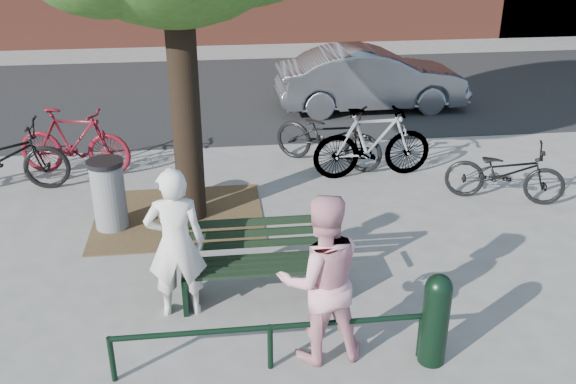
{
  "coord_description": "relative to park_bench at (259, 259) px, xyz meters",
  "views": [
    {
      "loc": [
        -0.44,
        -6.19,
        4.21
      ],
      "look_at": [
        0.44,
        1.0,
        0.87
      ],
      "focal_mm": 40.0,
      "sensor_mm": 36.0,
      "label": 1
    }
  ],
  "objects": [
    {
      "name": "ground",
      "position": [
        0.0,
        -0.08,
        -0.48
      ],
      "size": [
        90.0,
        90.0,
        0.0
      ],
      "primitive_type": "plane",
      "color": "gray",
      "rests_on": "ground"
    },
    {
      "name": "dirt_pit",
      "position": [
        -1.0,
        2.12,
        -0.47
      ],
      "size": [
        2.4,
        2.0,
        0.02
      ],
      "primitive_type": "cube",
      "color": "brown",
      "rests_on": "ground"
    },
    {
      "name": "road",
      "position": [
        0.0,
        8.42,
        -0.47
      ],
      "size": [
        40.0,
        7.0,
        0.01
      ],
      "primitive_type": "cube",
      "color": "black",
      "rests_on": "ground"
    },
    {
      "name": "park_bench",
      "position": [
        0.0,
        0.0,
        0.0
      ],
      "size": [
        1.74,
        0.54,
        0.97
      ],
      "color": "black",
      "rests_on": "ground"
    },
    {
      "name": "guard_railing",
      "position": [
        0.0,
        -1.28,
        -0.08
      ],
      "size": [
        3.06,
        0.06,
        0.51
      ],
      "color": "black",
      "rests_on": "ground"
    },
    {
      "name": "person_left",
      "position": [
        -0.9,
        -0.22,
        0.39
      ],
      "size": [
        0.64,
        0.43,
        1.73
      ],
      "primitive_type": "imported",
      "rotation": [
        0.0,
        0.0,
        3.17
      ],
      "color": "silver",
      "rests_on": "ground"
    },
    {
      "name": "person_right",
      "position": [
        0.51,
        -1.13,
        0.41
      ],
      "size": [
        0.91,
        0.74,
        1.77
      ],
      "primitive_type": "imported",
      "rotation": [
        0.0,
        0.0,
        3.23
      ],
      "color": "pink",
      "rests_on": "ground"
    },
    {
      "name": "bollard",
      "position": [
        1.6,
        -1.37,
        0.05
      ],
      "size": [
        0.27,
        0.27,
        0.99
      ],
      "color": "black",
      "rests_on": "ground"
    },
    {
      "name": "litter_bin",
      "position": [
        -1.91,
        1.92,
        0.03
      ],
      "size": [
        0.49,
        0.49,
        1.01
      ],
      "color": "gray",
      "rests_on": "ground"
    },
    {
      "name": "bicycle_b",
      "position": [
        -2.72,
        3.97,
        0.09
      ],
      "size": [
        1.95,
        0.93,
        1.13
      ],
      "primitive_type": "imported",
      "rotation": [
        0.0,
        0.0,
        1.35
      ],
      "color": "#560C16",
      "rests_on": "ground"
    },
    {
      "name": "bicycle_c",
      "position": [
        1.49,
        3.87,
        0.04
      ],
      "size": [
        2.02,
        1.72,
        1.04
      ],
      "primitive_type": "imported",
      "rotation": [
        0.0,
        0.0,
        0.95
      ],
      "color": "black",
      "rests_on": "ground"
    },
    {
      "name": "bicycle_d",
      "position": [
        2.11,
        3.26,
        0.11
      ],
      "size": [
        1.99,
        0.66,
        1.18
      ],
      "primitive_type": "imported",
      "rotation": [
        0.0,
        0.0,
        1.62
      ],
      "color": "gray",
      "rests_on": "ground"
    },
    {
      "name": "bicycle_e",
      "position": [
        3.87,
        2.12,
        -0.02
      ],
      "size": [
        1.84,
        1.2,
        0.92
      ],
      "primitive_type": "imported",
      "rotation": [
        0.0,
        0.0,
        1.2
      ],
      "color": "black",
      "rests_on": "ground"
    },
    {
      "name": "parked_car",
      "position": [
        2.96,
        6.9,
        0.19
      ],
      "size": [
        4.07,
        1.49,
        1.33
      ],
      "primitive_type": "imported",
      "rotation": [
        0.0,
        0.0,
        1.59
      ],
      "color": "slate",
      "rests_on": "ground"
    }
  ]
}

